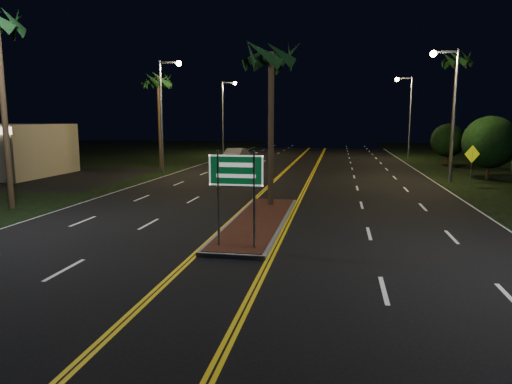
% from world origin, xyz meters
% --- Properties ---
extents(ground, '(120.00, 120.00, 0.00)m').
position_xyz_m(ground, '(0.00, 0.00, 0.00)').
color(ground, black).
rests_on(ground, ground).
extents(median_island, '(2.25, 10.25, 0.17)m').
position_xyz_m(median_island, '(0.00, 7.00, 0.08)').
color(median_island, gray).
rests_on(median_island, ground).
extents(highway_sign, '(1.80, 0.08, 3.20)m').
position_xyz_m(highway_sign, '(0.00, 2.80, 2.40)').
color(highway_sign, gray).
rests_on(highway_sign, ground).
extents(streetlight_left_mid, '(1.91, 0.44, 9.00)m').
position_xyz_m(streetlight_left_mid, '(-10.61, 24.00, 5.66)').
color(streetlight_left_mid, gray).
rests_on(streetlight_left_mid, ground).
extents(streetlight_left_far, '(1.91, 0.44, 9.00)m').
position_xyz_m(streetlight_left_far, '(-10.61, 44.00, 5.66)').
color(streetlight_left_far, gray).
rests_on(streetlight_left_far, ground).
extents(streetlight_right_mid, '(1.91, 0.44, 9.00)m').
position_xyz_m(streetlight_right_mid, '(10.61, 22.00, 5.66)').
color(streetlight_right_mid, gray).
rests_on(streetlight_right_mid, ground).
extents(streetlight_right_far, '(1.91, 0.44, 9.00)m').
position_xyz_m(streetlight_right_far, '(10.61, 42.00, 5.66)').
color(streetlight_right_far, gray).
rests_on(streetlight_right_far, ground).
extents(palm_median, '(2.40, 2.40, 8.30)m').
position_xyz_m(palm_median, '(0.00, 10.50, 7.28)').
color(palm_median, '#382819').
rests_on(palm_median, ground).
extents(palm_left_far, '(2.40, 2.40, 8.80)m').
position_xyz_m(palm_left_far, '(-12.80, 28.00, 7.75)').
color(palm_left_far, '#382819').
rests_on(palm_left_far, ground).
extents(palm_right_far, '(2.40, 2.40, 10.30)m').
position_xyz_m(palm_right_far, '(12.80, 30.00, 9.14)').
color(palm_right_far, '#382819').
rests_on(palm_right_far, ground).
extents(shrub_mid, '(3.78, 3.78, 4.62)m').
position_xyz_m(shrub_mid, '(14.00, 24.00, 2.73)').
color(shrub_mid, '#382819').
rests_on(shrub_mid, ground).
extents(shrub_far, '(3.24, 3.24, 3.96)m').
position_xyz_m(shrub_far, '(13.80, 36.00, 2.34)').
color(shrub_far, '#382819').
rests_on(shrub_far, ground).
extents(car_near, '(2.30, 4.58, 1.47)m').
position_xyz_m(car_near, '(-4.24, 23.14, 0.74)').
color(car_near, silver).
rests_on(car_near, ground).
extents(car_far, '(2.86, 5.71, 1.84)m').
position_xyz_m(car_far, '(-6.69, 31.85, 0.92)').
color(car_far, '#ADB1B7').
rests_on(car_far, ground).
extents(warning_sign, '(1.04, 0.48, 2.69)m').
position_xyz_m(warning_sign, '(11.81, 20.06, 1.77)').
color(warning_sign, gray).
rests_on(warning_sign, ground).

